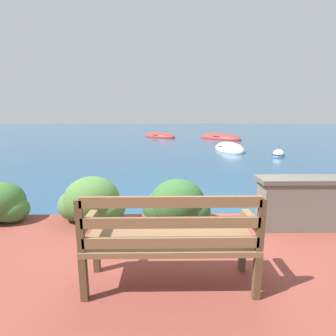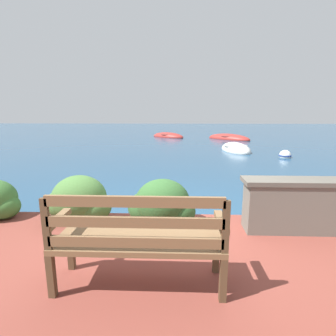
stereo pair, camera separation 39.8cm
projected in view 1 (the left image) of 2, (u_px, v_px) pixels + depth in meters
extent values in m
plane|color=navy|center=(191.00, 227.00, 4.20)|extent=(80.00, 80.00, 0.00)
cube|color=brown|center=(96.00, 253.00, 2.62)|extent=(0.06, 0.06, 0.40)
cube|color=brown|center=(242.00, 252.00, 2.64)|extent=(0.06, 0.06, 0.40)
cube|color=brown|center=(84.00, 279.00, 2.20)|extent=(0.06, 0.06, 0.40)
cube|color=brown|center=(257.00, 277.00, 2.23)|extent=(0.06, 0.06, 0.40)
cube|color=brown|center=(170.00, 242.00, 2.37)|extent=(1.53, 0.48, 0.05)
cube|color=brown|center=(171.00, 242.00, 2.15)|extent=(1.45, 0.04, 0.09)
cube|color=brown|center=(171.00, 223.00, 2.11)|extent=(1.45, 0.04, 0.09)
cube|color=brown|center=(171.00, 202.00, 2.07)|extent=(1.45, 0.04, 0.09)
cube|color=brown|center=(80.00, 227.00, 2.11)|extent=(0.06, 0.04, 0.45)
cube|color=brown|center=(261.00, 225.00, 2.13)|extent=(0.06, 0.04, 0.45)
cube|color=brown|center=(88.00, 221.00, 2.32)|extent=(0.07, 0.43, 0.05)
cube|color=brown|center=(252.00, 220.00, 2.34)|extent=(0.07, 0.43, 0.05)
cube|color=#666056|center=(334.00, 205.00, 3.60)|extent=(2.03, 0.35, 0.66)
ellipsoid|color=#38662D|center=(1.00, 202.00, 3.83)|extent=(0.69, 0.62, 0.59)
ellipsoid|color=#38662D|center=(12.00, 209.00, 3.82)|extent=(0.48, 0.43, 0.38)
ellipsoid|color=#426B33|center=(92.00, 200.00, 3.79)|extent=(0.80, 0.72, 0.68)
ellipsoid|color=#426B33|center=(79.00, 205.00, 3.87)|extent=(0.60, 0.54, 0.48)
ellipsoid|color=#426B33|center=(106.00, 208.00, 3.78)|extent=(0.56, 0.50, 0.44)
ellipsoid|color=#2D5628|center=(177.00, 202.00, 3.71)|extent=(0.78, 0.70, 0.66)
ellipsoid|color=#2D5628|center=(162.00, 207.00, 3.78)|extent=(0.58, 0.53, 0.47)
ellipsoid|color=#2D5628|center=(191.00, 211.00, 3.69)|extent=(0.55, 0.49, 0.43)
ellipsoid|color=#38662D|center=(298.00, 205.00, 3.75)|extent=(0.65, 0.59, 0.56)
ellipsoid|color=#38662D|center=(284.00, 209.00, 3.81)|extent=(0.49, 0.44, 0.39)
ellipsoid|color=#38662D|center=(310.00, 212.00, 3.74)|extent=(0.46, 0.41, 0.36)
ellipsoid|color=silver|center=(229.00, 149.00, 12.62)|extent=(1.49, 2.54, 0.70)
torus|color=gray|center=(230.00, 145.00, 12.58)|extent=(1.28, 1.28, 0.07)
cube|color=#846647|center=(226.00, 145.00, 12.93)|extent=(0.88, 0.27, 0.04)
cube|color=#846647|center=(232.00, 147.00, 12.30)|extent=(0.88, 0.27, 0.04)
ellipsoid|color=#9E2D28|center=(220.00, 138.00, 17.99)|extent=(3.03, 3.02, 0.68)
torus|color=brown|center=(220.00, 136.00, 17.95)|extent=(1.54, 1.54, 0.07)
cube|color=#846647|center=(226.00, 137.00, 17.63)|extent=(0.69, 0.69, 0.04)
cube|color=#846647|center=(215.00, 136.00, 18.23)|extent=(0.69, 0.69, 0.04)
ellipsoid|color=#9E2D28|center=(160.00, 137.00, 19.30)|extent=(2.79, 2.52, 0.64)
torus|color=brown|center=(160.00, 134.00, 19.27)|extent=(1.51, 1.51, 0.07)
cube|color=#846647|center=(164.00, 135.00, 19.03)|extent=(0.62, 0.74, 0.04)
cube|color=#846647|center=(156.00, 134.00, 19.48)|extent=(0.62, 0.74, 0.04)
sphere|color=white|center=(278.00, 155.00, 10.90)|extent=(0.45, 0.45, 0.45)
torus|color=navy|center=(278.00, 155.00, 10.90)|extent=(0.50, 0.50, 0.05)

